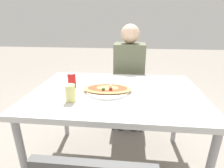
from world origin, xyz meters
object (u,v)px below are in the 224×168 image
object	(u,v)px
pizza_main	(108,89)
drink_glass	(70,93)
soda_can	(72,80)
dining_table	(116,99)
chair_far_seated	(128,85)
person_seated	(129,71)

from	to	relation	value
pizza_main	drink_glass	distance (m)	0.31
soda_can	drink_glass	bearing A→B (deg)	-74.24
dining_table	chair_far_seated	bearing A→B (deg)	83.14
person_seated	pizza_main	size ratio (longest dim) A/B	3.16
dining_table	soda_can	size ratio (longest dim) A/B	10.66
chair_far_seated	person_seated	world-z (taller)	person_seated
soda_can	drink_glass	distance (m)	0.26
dining_table	pizza_main	xyz separation A→B (m)	(-0.07, -0.02, 0.09)
pizza_main	drink_glass	size ratio (longest dim) A/B	3.25
drink_glass	chair_far_seated	bearing A→B (deg)	68.48
pizza_main	soda_can	world-z (taller)	soda_can
soda_can	drink_glass	size ratio (longest dim) A/B	1.03
soda_can	pizza_main	bearing A→B (deg)	-10.60
soda_can	person_seated	bearing A→B (deg)	53.51
pizza_main	soda_can	bearing A→B (deg)	169.40
chair_far_seated	pizza_main	bearing A→B (deg)	78.65
person_seated	drink_glass	xyz separation A→B (m)	(-0.39, -0.89, 0.08)
dining_table	drink_glass	bearing A→B (deg)	-144.48
chair_far_seated	soda_can	world-z (taller)	chair_far_seated
chair_far_seated	person_seated	distance (m)	0.25
pizza_main	drink_glass	bearing A→B (deg)	-139.76
soda_can	drink_glass	xyz separation A→B (m)	(0.07, -0.25, -0.00)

